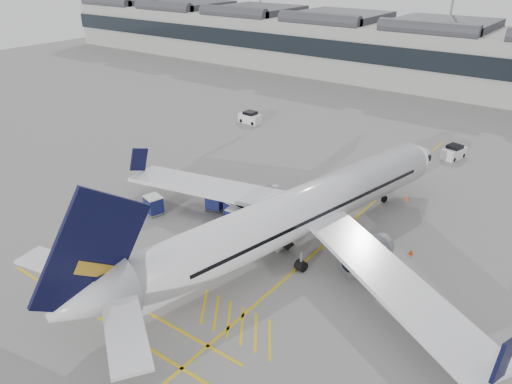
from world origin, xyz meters
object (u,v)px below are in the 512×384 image
Objects in this scene: baggage_cart_a at (236,216)px; ramp_agent_a at (304,214)px; belt_loader at (265,236)px; pushback_tug at (224,199)px; airliner_main at (295,214)px; ramp_agent_b at (277,214)px.

baggage_cart_a is 1.15× the size of ramp_agent_a.
belt_loader reaches higher than pushback_tug.
airliner_main is 5.90m from ramp_agent_b.
pushback_tug is at bearing 159.69° from belt_loader.
airliner_main is 27.40× the size of ramp_agent_a.
baggage_cart_a is 6.66m from ramp_agent_a.
ramp_agent_a is (-1.90, 4.73, -2.67)m from airliner_main.
belt_loader is at bearing -44.71° from pushback_tug.
pushback_tug is (-6.34, -0.48, -0.12)m from ramp_agent_b.
baggage_cart_a is at bearing -56.32° from pushback_tug.
belt_loader is at bearing -17.87° from baggage_cart_a.
baggage_cart_a is at bearing 172.13° from belt_loader.
ramp_agent_a is at bearing 123.72° from airliner_main.
baggage_cart_a is (-4.09, 0.81, 0.39)m from belt_loader.
ramp_agent_a is at bearing -170.95° from ramp_agent_b.
belt_loader is 3.09× the size of ramp_agent_b.
ramp_agent_b is at bearing 41.87° from baggage_cart_a.
airliner_main is at bearing 116.78° from ramp_agent_b.
airliner_main reaches higher than ramp_agent_b.
baggage_cart_a is 4.08m from ramp_agent_b.
belt_loader reaches higher than baggage_cart_a.
baggage_cart_a reaches higher than pushback_tug.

